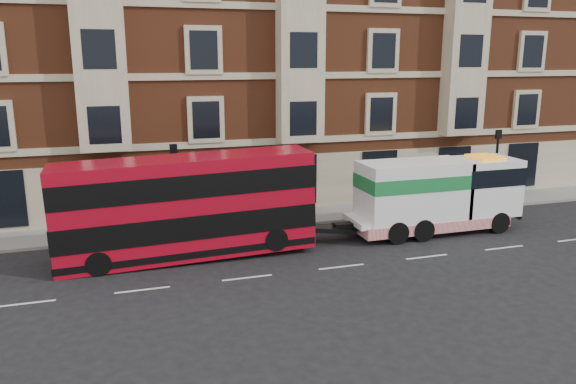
# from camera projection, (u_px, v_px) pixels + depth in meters

# --- Properties ---
(ground) EXTENTS (120.00, 120.00, 0.00)m
(ground) POSITION_uv_depth(u_px,v_px,m) (341.00, 267.00, 23.19)
(ground) COLOR black
(ground) RESTS_ON ground
(sidewalk) EXTENTS (90.00, 3.00, 0.15)m
(sidewalk) POSITION_uv_depth(u_px,v_px,m) (288.00, 217.00, 30.13)
(sidewalk) COLOR slate
(sidewalk) RESTS_ON ground
(victorian_terrace) EXTENTS (45.00, 12.00, 20.40)m
(victorian_terrace) POSITION_uv_depth(u_px,v_px,m) (259.00, 31.00, 34.92)
(victorian_terrace) COLOR brown
(victorian_terrace) RESTS_ON ground
(lamp_post_west) EXTENTS (0.35, 0.15, 4.35)m
(lamp_post_west) POSITION_uv_depth(u_px,v_px,m) (175.00, 182.00, 26.58)
(lamp_post_west) COLOR black
(lamp_post_west) RESTS_ON sidewalk
(lamp_post_east) EXTENTS (0.35, 0.15, 4.35)m
(lamp_post_east) POSITION_uv_depth(u_px,v_px,m) (496.00, 162.00, 31.80)
(lamp_post_east) COLOR black
(lamp_post_east) RESTS_ON sidewalk
(double_decker_bus) EXTENTS (10.82, 2.48, 4.38)m
(double_decker_bus) POSITION_uv_depth(u_px,v_px,m) (186.00, 205.00, 23.81)
(double_decker_bus) COLOR #A6091B
(double_decker_bus) RESTS_ON ground
(tow_truck) EXTENTS (8.66, 2.56, 3.61)m
(tow_truck) POSITION_uv_depth(u_px,v_px,m) (435.00, 195.00, 27.40)
(tow_truck) COLOR white
(tow_truck) RESTS_ON ground
(pedestrian) EXTENTS (0.70, 0.66, 1.61)m
(pedestrian) POSITION_uv_depth(u_px,v_px,m) (162.00, 215.00, 27.38)
(pedestrian) COLOR #171E2E
(pedestrian) RESTS_ON sidewalk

